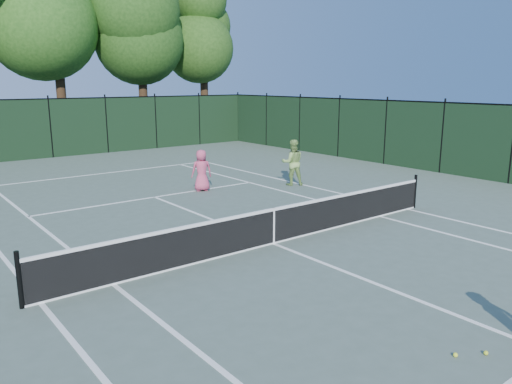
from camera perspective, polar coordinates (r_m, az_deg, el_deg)
ground at (r=12.37m, az=2.01°, el=-5.92°), size 90.00×90.00×0.00m
sideline_doubles_left at (r=10.01m, az=-23.37°, el=-11.58°), size 0.10×23.77×0.01m
sideline_doubles_right at (r=16.31m, az=16.95°, el=-1.89°), size 0.10×23.77×0.01m
sideline_singles_left at (r=10.38m, az=-15.97°, el=-10.13°), size 0.10×23.77×0.01m
sideline_singles_right at (r=15.24m, az=13.97°, el=-2.71°), size 0.10×23.77×0.01m
baseline_far at (r=22.53m, az=-17.81°, el=1.95°), size 10.97×0.10×0.01m
service_line_far at (r=17.58m, az=-11.52°, el=-0.57°), size 8.23×0.10×0.01m
center_service_line at (r=12.37m, az=2.01°, el=-5.91°), size 0.10×12.80×0.01m
tennis_net at (r=12.23m, az=2.03°, el=-3.80°), size 11.69×0.09×1.06m
fence_far at (r=28.12m, az=-22.42°, el=6.70°), size 24.00×0.05×3.00m
tree_4 at (r=34.12m, az=-13.20°, el=19.38°), size 6.20×6.20×12.97m
tree_5 at (r=36.91m, az=-6.10°, el=18.41°), size 5.80×5.80×12.23m
player_pink at (r=18.19m, az=-6.24°, el=2.48°), size 0.86×0.70×1.51m
player_green at (r=19.14m, az=4.20°, el=3.39°), size 1.07×1.00×1.75m
loose_ball_near_cart at (r=8.38m, az=24.79°, el=-16.35°), size 0.07×0.07×0.07m
loose_ball_midcourt at (r=8.16m, az=21.83°, el=-16.90°), size 0.07×0.07×0.07m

